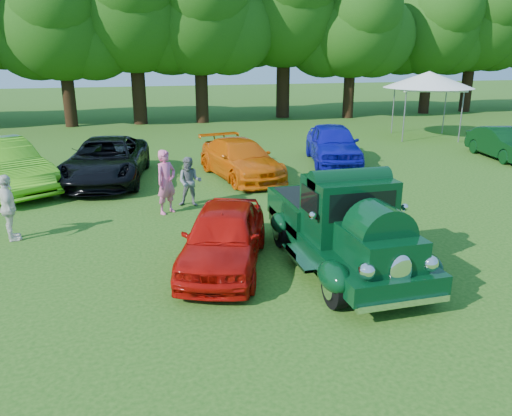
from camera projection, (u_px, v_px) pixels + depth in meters
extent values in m
plane|color=#1E4B11|center=(307.00, 262.00, 10.86)|extent=(120.00, 120.00, 0.00)
cylinder|color=black|center=(335.00, 287.00, 8.84)|extent=(0.23, 0.79, 0.79)
cylinder|color=black|center=(423.00, 276.00, 9.28)|extent=(0.23, 0.79, 0.79)
cylinder|color=black|center=(282.00, 230.00, 11.62)|extent=(0.23, 0.79, 0.79)
cylinder|color=black|center=(351.00, 224.00, 12.07)|extent=(0.23, 0.79, 0.79)
cube|color=black|center=(343.00, 242.00, 10.48)|extent=(1.83, 4.78, 0.36)
cube|color=black|center=(378.00, 248.00, 9.03)|extent=(1.17, 1.54, 0.66)
cube|color=black|center=(348.00, 208.00, 10.12)|extent=(1.66, 1.22, 1.27)
cube|color=black|center=(362.00, 206.00, 9.51)|extent=(1.38, 0.06, 0.55)
cube|color=black|center=(318.00, 209.00, 11.73)|extent=(1.83, 2.18, 0.62)
cube|color=black|center=(318.00, 196.00, 11.64)|extent=(1.57, 1.91, 0.05)
ellipsoid|color=black|center=(334.00, 277.00, 8.77)|extent=(0.53, 0.91, 0.53)
ellipsoid|color=black|center=(425.00, 265.00, 9.23)|extent=(0.53, 0.91, 0.53)
ellipsoid|color=black|center=(280.00, 223.00, 11.55)|extent=(0.40, 0.76, 0.45)
ellipsoid|color=black|center=(354.00, 216.00, 12.03)|extent=(0.40, 0.76, 0.45)
ellipsoid|color=white|center=(401.00, 272.00, 8.34)|extent=(0.43, 0.13, 0.63)
sphere|color=white|center=(367.00, 271.00, 8.24)|extent=(0.30, 0.30, 0.30)
sphere|color=white|center=(430.00, 263.00, 8.54)|extent=(0.30, 0.30, 0.30)
cube|color=white|center=(403.00, 303.00, 8.34)|extent=(1.72, 0.12, 0.12)
cube|color=white|center=(301.00, 212.00, 12.86)|extent=(1.72, 0.12, 0.12)
imported|color=#AD0C07|center=(224.00, 236.00, 10.47)|extent=(2.84, 4.24, 1.34)
imported|color=#54B818|center=(1.00, 166.00, 16.12)|extent=(4.11, 5.32, 1.69)
imported|color=black|center=(106.00, 160.00, 17.39)|extent=(3.33, 5.76, 1.51)
imported|color=#D65807|center=(241.00, 159.00, 17.96)|extent=(2.67, 4.92, 1.35)
imported|color=#0E0EA1|center=(333.00, 144.00, 20.37)|extent=(2.93, 4.95, 1.58)
imported|color=black|center=(503.00, 143.00, 21.22)|extent=(1.96, 4.10, 1.30)
imported|color=#E05C93|center=(166.00, 182.00, 13.90)|extent=(0.79, 0.74, 1.81)
imported|color=slate|center=(190.00, 182.00, 14.61)|extent=(0.84, 0.73, 1.47)
imported|color=silver|center=(8.00, 208.00, 11.89)|extent=(0.63, 1.02, 1.63)
cube|color=white|center=(428.00, 89.00, 25.89)|extent=(3.95, 3.95, 0.12)
cone|color=white|center=(429.00, 79.00, 25.75)|extent=(5.79, 5.79, 0.83)
cylinder|color=slate|center=(404.00, 117.00, 25.03)|extent=(0.06, 0.06, 2.49)
cylinder|color=slate|center=(393.00, 111.00, 27.69)|extent=(0.06, 0.06, 2.49)
cylinder|color=slate|center=(461.00, 117.00, 24.86)|extent=(0.06, 0.06, 2.49)
cylinder|color=slate|center=(444.00, 111.00, 27.53)|extent=(0.06, 0.06, 2.49)
cylinder|color=#301F10|center=(69.00, 95.00, 29.99)|extent=(0.74, 0.74, 3.72)
sphere|color=#17490F|center=(61.00, 20.00, 28.73)|extent=(6.79, 6.79, 6.79)
cylinder|color=#301F10|center=(139.00, 90.00, 31.01)|extent=(0.85, 0.85, 4.25)
sphere|color=#17490F|center=(133.00, 6.00, 29.56)|extent=(7.77, 7.77, 7.77)
cylinder|color=#301F10|center=(202.00, 91.00, 31.70)|extent=(0.80, 0.80, 4.02)
sphere|color=#17490F|center=(199.00, 13.00, 30.33)|extent=(7.36, 7.36, 7.36)
cylinder|color=#301F10|center=(283.00, 84.00, 34.17)|extent=(0.91, 0.91, 4.56)
sphere|color=#17490F|center=(284.00, 2.00, 32.61)|extent=(8.34, 8.34, 8.34)
cylinder|color=#301F10|center=(349.00, 91.00, 34.06)|extent=(0.73, 0.73, 3.66)
sphere|color=#17490F|center=(352.00, 26.00, 32.81)|extent=(6.69, 6.69, 6.69)
cylinder|color=#301F10|center=(426.00, 87.00, 36.55)|extent=(0.75, 0.75, 3.75)
sphere|color=#17490F|center=(432.00, 25.00, 35.27)|extent=(6.86, 6.86, 6.86)
cylinder|color=#301F10|center=(467.00, 84.00, 37.65)|extent=(0.81, 0.81, 4.05)
sphere|color=#17490F|center=(475.00, 19.00, 36.26)|extent=(7.40, 7.40, 7.40)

